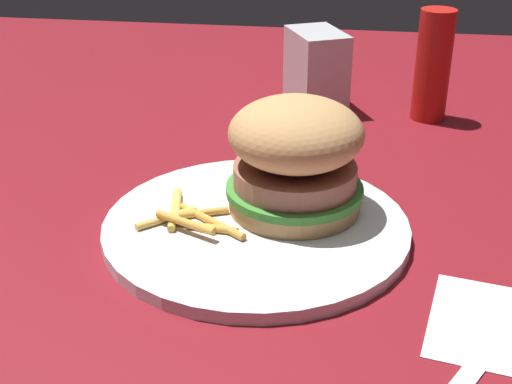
# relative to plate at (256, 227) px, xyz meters

# --- Properties ---
(ground_plane) EXTENTS (1.60, 1.60, 0.00)m
(ground_plane) POSITION_rel_plate_xyz_m (0.01, 0.02, -0.01)
(ground_plane) COLOR maroon
(plate) EXTENTS (0.28, 0.28, 0.01)m
(plate) POSITION_rel_plate_xyz_m (0.00, 0.00, 0.00)
(plate) COLOR silver
(plate) RESTS_ON ground_plane
(sandwich) EXTENTS (0.13, 0.13, 0.11)m
(sandwich) POSITION_rel_plate_xyz_m (-0.03, 0.03, 0.06)
(sandwich) COLOR tan
(sandwich) RESTS_ON plate
(fries_pile) EXTENTS (0.09, 0.10, 0.01)m
(fries_pile) POSITION_rel_plate_xyz_m (0.01, -0.06, 0.01)
(fries_pile) COLOR gold
(fries_pile) RESTS_ON plate
(napkin) EXTENTS (0.13, 0.13, 0.00)m
(napkin) POSITION_rel_plate_xyz_m (0.11, 0.20, -0.01)
(napkin) COLOR white
(napkin) RESTS_ON ground_plane
(fork) EXTENTS (0.16, 0.10, 0.00)m
(fork) POSITION_rel_plate_xyz_m (0.11, 0.20, -0.00)
(fork) COLOR silver
(fork) RESTS_ON napkin
(napkin_dispenser) EXTENTS (0.11, 0.09, 0.10)m
(napkin_dispenser) POSITION_rel_plate_xyz_m (-0.35, 0.03, 0.05)
(napkin_dispenser) COLOR #B7BABF
(napkin_dispenser) RESTS_ON ground_plane
(ketchup_bottle) EXTENTS (0.04, 0.04, 0.14)m
(ketchup_bottle) POSITION_rel_plate_xyz_m (-0.33, 0.17, 0.06)
(ketchup_bottle) COLOR #B21914
(ketchup_bottle) RESTS_ON ground_plane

